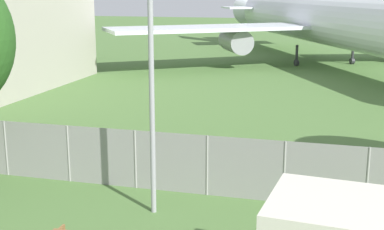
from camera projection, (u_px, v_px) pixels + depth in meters
perimeter_fence at (135, 159)px, 18.42m from camera, size 56.07×0.07×2.08m
airplane at (334, 20)px, 46.18m from camera, size 37.05×45.22×13.24m
light_mast at (151, 66)px, 15.60m from camera, size 0.44×0.44×7.45m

